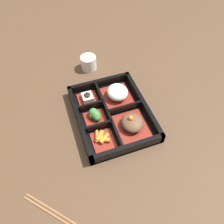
# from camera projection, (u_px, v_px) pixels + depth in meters

# --- Properties ---
(ground_plane) EXTENTS (3.00, 3.00, 0.00)m
(ground_plane) POSITION_uv_depth(u_px,v_px,m) (112.00, 116.00, 0.78)
(ground_plane) COLOR #4C3523
(bento_base) EXTENTS (0.31, 0.25, 0.01)m
(bento_base) POSITION_uv_depth(u_px,v_px,m) (112.00, 115.00, 0.78)
(bento_base) COLOR black
(bento_base) RESTS_ON ground_plane
(bento_rim) EXTENTS (0.31, 0.25, 0.04)m
(bento_rim) POSITION_uv_depth(u_px,v_px,m) (111.00, 113.00, 0.76)
(bento_rim) COLOR black
(bento_rim) RESTS_ON ground_plane
(bowl_rice) EXTENTS (0.12, 0.10, 0.05)m
(bowl_rice) POSITION_uv_depth(u_px,v_px,m) (117.00, 93.00, 0.81)
(bowl_rice) COLOR maroon
(bowl_rice) RESTS_ON bento_base
(bowl_stew) EXTENTS (0.12, 0.10, 0.05)m
(bowl_stew) POSITION_uv_depth(u_px,v_px,m) (132.00, 123.00, 0.73)
(bowl_stew) COLOR maroon
(bowl_stew) RESTS_ON bento_base
(bowl_tofu) EXTENTS (0.07, 0.07, 0.03)m
(bowl_tofu) POSITION_uv_depth(u_px,v_px,m) (88.00, 98.00, 0.81)
(bowl_tofu) COLOR maroon
(bowl_tofu) RESTS_ON bento_base
(bowl_greens) EXTENTS (0.07, 0.07, 0.04)m
(bowl_greens) POSITION_uv_depth(u_px,v_px,m) (95.00, 115.00, 0.75)
(bowl_greens) COLOR maroon
(bowl_greens) RESTS_ON bento_base
(bowl_carrots) EXTENTS (0.08, 0.07, 0.02)m
(bowl_carrots) POSITION_uv_depth(u_px,v_px,m) (102.00, 139.00, 0.70)
(bowl_carrots) COLOR maroon
(bowl_carrots) RESTS_ON bento_base
(tea_cup) EXTENTS (0.06, 0.06, 0.06)m
(tea_cup) POSITION_uv_depth(u_px,v_px,m) (89.00, 62.00, 0.92)
(tea_cup) COLOR beige
(tea_cup) RESTS_ON ground_plane
(chopsticks) EXTENTS (0.19, 0.18, 0.01)m
(chopsticks) POSITION_uv_depth(u_px,v_px,m) (60.00, 217.00, 0.58)
(chopsticks) COLOR brown
(chopsticks) RESTS_ON ground_plane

